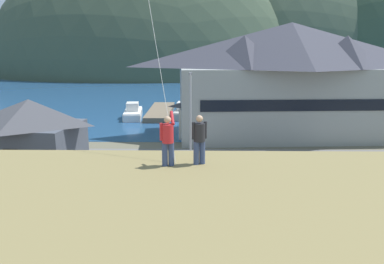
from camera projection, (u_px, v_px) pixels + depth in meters
The scene contains 18 objects.
ground_plane at pixel (198, 220), 22.10m from camera, with size 600.00×600.00×0.00m, color #66604C.
parking_lot_pad at pixel (199, 188), 26.96m from camera, with size 40.00×20.00×0.10m, color slate.
bay_water at pixel (199, 93), 80.61m from camera, with size 360.00×84.00×0.03m, color navy.
far_hill_west_ridge at pixel (143, 74), 131.37m from camera, with size 100.62×66.01×84.70m, color #3D4C38.
far_hill_east_peak at pixel (300, 72), 138.60m from camera, with size 83.87×48.18×74.59m, color #42513D.
harbor_lodge at pixel (290, 77), 41.34m from camera, with size 25.22×12.63×12.00m.
storage_shed_near_lot at pixel (32, 137), 28.92m from camera, with size 7.79×6.69×5.85m.
storage_shed_waterside at pixel (208, 115), 41.58m from camera, with size 6.53×4.75×4.56m.
wharf_dock at pixel (160, 112), 55.71m from camera, with size 3.20×13.85×0.70m.
moored_boat_wharfside at pixel (133, 113), 52.73m from camera, with size 2.92×7.16×2.16m.
moored_boat_outer_mooring at pixel (184, 112), 53.27m from camera, with size 2.67×6.88×2.16m.
parked_car_back_row_left at pixel (297, 201), 22.11m from camera, with size 4.35×2.35×1.82m.
parked_car_mid_row_near at pixel (137, 207), 21.24m from camera, with size 4.32×2.29×1.82m.
parked_car_front_row_end at pixel (255, 165), 28.73m from camera, with size 4.30×2.25×1.82m.
parked_car_mid_row_center at pixel (191, 171), 27.37m from camera, with size 4.31×2.28×1.82m.
parking_light_pole at pixel (190, 112), 31.44m from camera, with size 0.24×0.78×7.47m.
person_kite_flyer at pixel (168, 139), 13.28m from camera, with size 0.52×0.69×1.86m.
person_companion at pixel (199, 138), 13.46m from camera, with size 0.52×0.40×1.74m.
Camera 1 is at (-0.01, -20.46, 9.75)m, focal length 36.38 mm.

